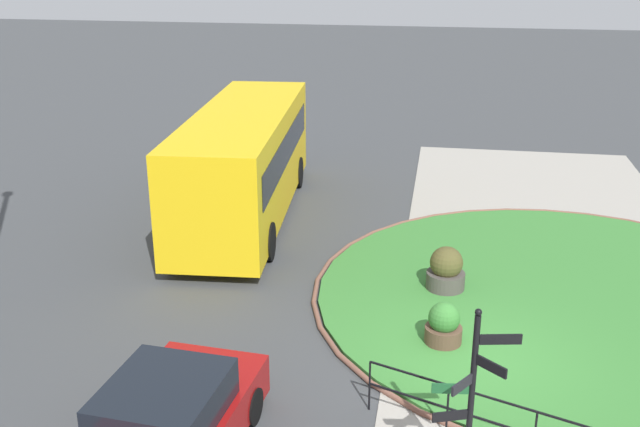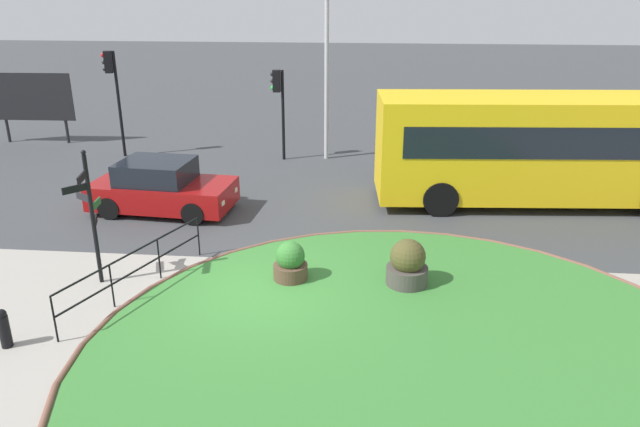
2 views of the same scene
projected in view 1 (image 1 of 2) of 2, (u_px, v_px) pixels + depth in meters
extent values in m
plane|color=#3D3F42|center=(475.00, 365.00, 14.36)|extent=(120.00, 120.00, 0.00)
cube|color=#9E998E|center=(591.00, 375.00, 14.02)|extent=(32.00, 7.71, 0.02)
cylinder|color=#387A33|center=(574.00, 299.00, 16.88)|extent=(11.61, 11.61, 0.10)
torus|color=brown|center=(574.00, 299.00, 16.87)|extent=(11.92, 11.92, 0.11)
cylinder|color=black|center=(471.00, 406.00, 10.64)|extent=(0.09, 0.09, 2.90)
sphere|color=black|center=(478.00, 312.00, 10.12)|extent=(0.10, 0.10, 0.10)
cube|color=black|center=(501.00, 339.00, 10.28)|extent=(0.15, 0.59, 0.15)
cube|color=black|center=(492.00, 367.00, 10.16)|extent=(0.35, 0.40, 0.15)
cube|color=black|center=(462.00, 385.00, 10.29)|extent=(0.41, 0.29, 0.15)
cube|color=#195128|center=(450.00, 389.00, 10.56)|extent=(0.10, 0.53, 0.15)
cube|color=black|center=(450.00, 416.00, 10.64)|extent=(0.21, 0.50, 0.15)
cube|color=black|center=(492.00, 398.00, 11.66)|extent=(1.54, 4.00, 0.03)
cube|color=black|center=(490.00, 421.00, 11.81)|extent=(1.54, 4.00, 0.03)
cylinder|color=black|center=(370.00, 386.00, 12.84)|extent=(0.04, 0.04, 0.95)
cylinder|color=black|center=(447.00, 411.00, 12.17)|extent=(0.04, 0.04, 0.95)
cube|color=yellow|center=(244.00, 161.00, 21.42)|extent=(9.58, 3.17, 2.89)
cube|color=black|center=(200.00, 146.00, 21.40)|extent=(8.28, 0.62, 0.88)
cube|color=black|center=(287.00, 148.00, 21.17)|extent=(8.28, 0.62, 0.88)
cube|color=black|center=(270.00, 119.00, 25.79)|extent=(0.17, 2.05, 1.10)
cube|color=black|center=(269.00, 88.00, 25.42)|extent=(0.12, 1.37, 0.28)
cylinder|color=black|center=(228.00, 170.00, 24.77)|extent=(1.02, 0.37, 1.00)
cylinder|color=black|center=(297.00, 172.00, 24.56)|extent=(1.02, 0.37, 1.00)
cylinder|color=black|center=(179.00, 238.00, 19.13)|extent=(1.02, 0.37, 1.00)
cylinder|color=black|center=(267.00, 241.00, 18.92)|extent=(1.02, 0.37, 1.00)
cube|color=black|center=(164.00, 401.00, 11.19)|extent=(2.09, 1.83, 0.61)
cube|color=#EAEACC|center=(190.00, 359.00, 13.50)|extent=(0.04, 0.20, 0.12)
cube|color=#EAEACC|center=(249.00, 368.00, 13.23)|extent=(0.04, 0.20, 0.12)
cylinder|color=black|center=(157.00, 391.00, 12.96)|extent=(0.66, 0.27, 0.64)
cylinder|color=black|center=(251.00, 406.00, 12.55)|extent=(0.66, 0.27, 0.64)
cylinder|color=brown|center=(443.00, 337.00, 14.95)|extent=(0.75, 0.75, 0.44)
sphere|color=#33702D|center=(444.00, 318.00, 14.80)|extent=(0.64, 0.64, 0.64)
cylinder|color=#47423D|center=(445.00, 282.00, 17.27)|extent=(0.89, 0.89, 0.49)
sphere|color=#4C4723|center=(446.00, 263.00, 17.10)|extent=(0.76, 0.76, 0.76)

